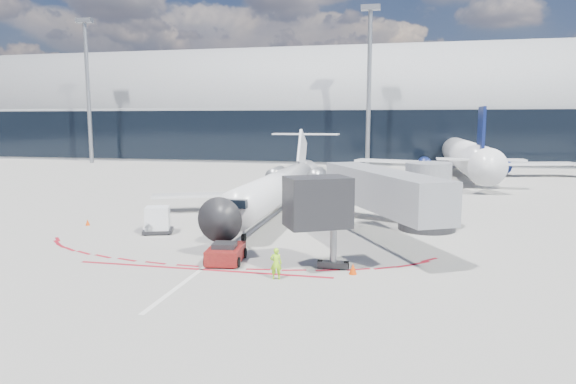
% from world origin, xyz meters
% --- Properties ---
extents(ground, '(260.00, 260.00, 0.00)m').
position_xyz_m(ground, '(0.00, 0.00, 0.00)').
color(ground, slate).
rests_on(ground, ground).
extents(apron_centerline, '(0.25, 40.00, 0.01)m').
position_xyz_m(apron_centerline, '(0.00, 2.00, 0.01)').
color(apron_centerline, silver).
rests_on(apron_centerline, ground).
extents(apron_stop_bar, '(14.00, 0.25, 0.01)m').
position_xyz_m(apron_stop_bar, '(0.00, -11.50, 0.01)').
color(apron_stop_bar, maroon).
rests_on(apron_stop_bar, ground).
extents(terminal_building, '(150.00, 24.15, 24.00)m').
position_xyz_m(terminal_building, '(0.00, 64.97, 8.52)').
color(terminal_building, '#939598').
rests_on(terminal_building, ground).
extents(jet_bridge, '(10.03, 15.20, 4.90)m').
position_xyz_m(jet_bridge, '(9.79, -3.01, 3.01)').
color(jet_bridge, gray).
rests_on(jet_bridge, ground).
extents(light_mast_west, '(0.70, 0.70, 25.00)m').
position_xyz_m(light_mast_west, '(-45.00, 48.00, 12.50)').
color(light_mast_west, gray).
rests_on(light_mast_west, ground).
extents(light_mast_centre, '(0.70, 0.70, 25.00)m').
position_xyz_m(light_mast_centre, '(5.00, 48.00, 12.50)').
color(light_mast_centre, gray).
rests_on(light_mast_centre, ground).
extents(regional_jet, '(22.32, 27.53, 6.89)m').
position_xyz_m(regional_jet, '(0.34, 4.99, 2.30)').
color(regional_jet, silver).
rests_on(regional_jet, ground).
extents(pushback_tug, '(2.21, 4.58, 1.17)m').
position_xyz_m(pushback_tug, '(0.81, -9.89, 0.52)').
color(pushback_tug, '#570C0F').
rests_on(pushback_tug, ground).
extents(ramp_worker, '(0.63, 0.47, 1.58)m').
position_xyz_m(ramp_worker, '(4.23, -12.25, 0.79)').
color(ramp_worker, '#A2FA1A').
rests_on(ramp_worker, ground).
extents(uld_container, '(2.42, 2.24, 1.85)m').
position_xyz_m(uld_container, '(-6.22, -3.88, 0.92)').
color(uld_container, black).
rests_on(uld_container, ground).
extents(safety_cone_left, '(0.33, 0.33, 0.46)m').
position_xyz_m(safety_cone_left, '(-12.56, -2.54, 0.23)').
color(safety_cone_left, '#D63C04').
rests_on(safety_cone_left, ground).
extents(safety_cone_right, '(0.41, 0.41, 0.56)m').
position_xyz_m(safety_cone_right, '(7.86, -10.64, 0.28)').
color(safety_cone_right, '#D63C04').
rests_on(safety_cone_right, ground).
extents(bg_airliner_0, '(35.91, 38.02, 11.62)m').
position_xyz_m(bg_airliner_0, '(18.98, 40.71, 5.81)').
color(bg_airliner_0, silver).
rests_on(bg_airliner_0, ground).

